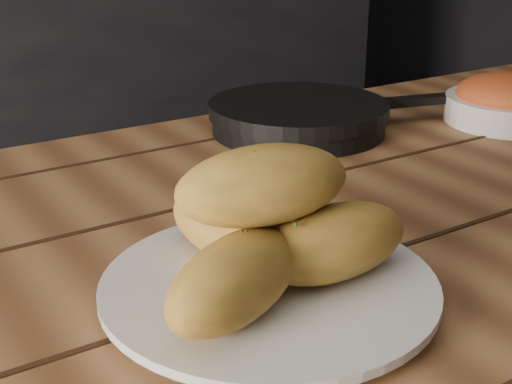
% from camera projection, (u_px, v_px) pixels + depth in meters
% --- Properties ---
extents(table, '(1.59, 0.84, 0.75)m').
position_uv_depth(table, '(341.00, 289.00, 0.81)').
color(table, '#8E5F35').
rests_on(table, ground).
extents(plate, '(0.28, 0.28, 0.02)m').
position_uv_depth(plate, '(269.00, 289.00, 0.59)').
color(plate, silver).
rests_on(plate, table).
extents(bread_rolls, '(0.25, 0.22, 0.12)m').
position_uv_depth(bread_rolls, '(266.00, 233.00, 0.57)').
color(bread_rolls, gold).
rests_on(bread_rolls, plate).
extents(skillet, '(0.39, 0.26, 0.05)m').
position_uv_depth(skillet, '(300.00, 116.00, 1.04)').
color(skillet, black).
rests_on(skillet, table).
extents(bowl, '(0.20, 0.20, 0.07)m').
position_uv_depth(bowl, '(511.00, 101.00, 1.08)').
color(bowl, white).
rests_on(bowl, table).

